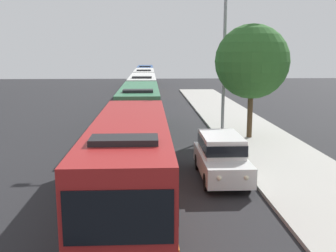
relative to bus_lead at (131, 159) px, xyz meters
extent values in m
cube|color=maroon|center=(0.00, 0.02, 0.01)|extent=(2.50, 11.26, 2.70)
cube|color=black|center=(1.27, 0.02, 0.36)|extent=(0.04, 10.36, 1.00)
cube|color=black|center=(-1.27, 0.02, 0.36)|extent=(0.04, 10.36, 1.00)
cube|color=black|center=(0.00, -5.63, 0.31)|extent=(2.30, 0.04, 1.20)
cube|color=orange|center=(1.28, 0.02, -0.79)|extent=(0.03, 10.69, 0.36)
cube|color=black|center=(0.00, -3.36, 1.44)|extent=(1.75, 0.90, 0.16)
cylinder|color=black|center=(1.10, -3.47, -1.19)|extent=(0.28, 1.00, 1.00)
cylinder|color=black|center=(-1.10, -3.47, -1.19)|extent=(0.28, 1.00, 1.00)
cylinder|color=black|center=(1.10, 3.12, -1.19)|extent=(0.28, 1.00, 1.00)
cylinder|color=black|center=(-1.10, 3.12, -1.19)|extent=(0.28, 1.00, 1.00)
cube|color=#33724C|center=(0.00, 12.73, 0.01)|extent=(2.50, 10.75, 2.70)
cube|color=black|center=(1.27, 12.73, 0.36)|extent=(0.04, 9.89, 1.00)
cube|color=black|center=(-1.27, 12.73, 0.36)|extent=(0.04, 9.89, 1.00)
cube|color=black|center=(0.00, 7.33, 0.31)|extent=(2.30, 0.04, 1.20)
cube|color=black|center=(1.28, 12.73, -0.79)|extent=(0.03, 10.22, 0.36)
cube|color=black|center=(0.00, 9.50, 1.44)|extent=(1.75, 0.90, 0.16)
cylinder|color=black|center=(1.10, 9.39, -1.19)|extent=(0.28, 1.00, 1.00)
cylinder|color=black|center=(-1.10, 9.39, -1.19)|extent=(0.28, 1.00, 1.00)
cylinder|color=black|center=(1.10, 15.68, -1.19)|extent=(0.28, 1.00, 1.00)
cylinder|color=black|center=(-1.10, 15.68, -1.19)|extent=(0.28, 1.00, 1.00)
cube|color=silver|center=(0.00, 25.45, 0.01)|extent=(2.50, 12.08, 2.70)
cube|color=black|center=(1.27, 25.45, 0.36)|extent=(0.04, 11.12, 1.00)
cube|color=black|center=(-1.27, 25.45, 0.36)|extent=(0.04, 11.12, 1.00)
cube|color=black|center=(0.00, 19.39, 0.31)|extent=(2.30, 0.04, 1.20)
cube|color=navy|center=(1.28, 25.45, -0.79)|extent=(0.03, 11.48, 0.36)
cube|color=black|center=(0.00, 21.83, 1.44)|extent=(1.75, 0.90, 0.16)
cylinder|color=black|center=(1.10, 21.71, -1.19)|extent=(0.28, 1.00, 1.00)
cylinder|color=black|center=(-1.10, 21.71, -1.19)|extent=(0.28, 1.00, 1.00)
cylinder|color=black|center=(1.10, 28.77, -1.19)|extent=(0.28, 1.00, 1.00)
cylinder|color=black|center=(-1.10, 28.77, -1.19)|extent=(0.28, 1.00, 1.00)
cube|color=silver|center=(0.00, 39.04, 0.01)|extent=(2.50, 12.12, 2.70)
cube|color=black|center=(1.27, 39.04, 0.36)|extent=(0.04, 11.15, 1.00)
cube|color=black|center=(-1.27, 39.04, 0.36)|extent=(0.04, 11.15, 1.00)
cube|color=black|center=(0.00, 32.96, 0.31)|extent=(2.30, 0.04, 1.20)
cube|color=orange|center=(1.28, 39.04, -0.79)|extent=(0.03, 11.52, 0.36)
cube|color=black|center=(0.00, 35.40, 1.44)|extent=(1.75, 0.90, 0.16)
cylinder|color=black|center=(1.10, 35.28, -1.19)|extent=(0.28, 1.00, 1.00)
cylinder|color=black|center=(-1.10, 35.28, -1.19)|extent=(0.28, 1.00, 1.00)
cylinder|color=black|center=(1.10, 42.37, -1.19)|extent=(0.28, 1.00, 1.00)
cylinder|color=black|center=(-1.10, 42.37, -1.19)|extent=(0.28, 1.00, 1.00)
cube|color=#284C8C|center=(0.00, 51.94, 0.01)|extent=(2.50, 12.11, 2.70)
cube|color=black|center=(1.27, 51.94, 0.36)|extent=(0.04, 11.14, 1.00)
cube|color=black|center=(-1.27, 51.94, 0.36)|extent=(0.04, 11.14, 1.00)
cube|color=black|center=(0.00, 45.87, 0.31)|extent=(2.30, 0.04, 1.20)
cube|color=gold|center=(1.28, 51.94, -0.79)|extent=(0.03, 11.50, 0.36)
cube|color=black|center=(0.00, 48.31, 1.44)|extent=(1.75, 0.90, 0.16)
cylinder|color=black|center=(1.10, 48.19, -1.19)|extent=(0.28, 1.00, 1.00)
cylinder|color=black|center=(-1.10, 48.19, -1.19)|extent=(0.28, 1.00, 1.00)
cylinder|color=black|center=(1.10, 55.27, -1.19)|extent=(0.28, 1.00, 1.00)
cylinder|color=black|center=(-1.10, 55.27, -1.19)|extent=(0.28, 1.00, 1.00)
cube|color=white|center=(3.70, 2.74, -0.99)|extent=(1.84, 4.63, 0.80)
cube|color=white|center=(3.70, 2.89, -0.19)|extent=(1.62, 2.68, 0.80)
cube|color=black|center=(3.70, 2.89, -0.19)|extent=(1.66, 2.78, 0.44)
sphere|color=#F9EFCC|center=(3.19, 0.41, -0.89)|extent=(0.18, 0.18, 0.18)
sphere|color=#F9EFCC|center=(4.20, 0.41, -0.89)|extent=(0.18, 0.18, 0.18)
cylinder|color=black|center=(2.88, 1.31, -1.34)|extent=(0.22, 0.70, 0.70)
cylinder|color=black|center=(4.52, 1.31, -1.34)|extent=(0.22, 0.70, 0.70)
cylinder|color=black|center=(2.88, 4.18, -1.34)|extent=(0.22, 0.70, 0.70)
cylinder|color=black|center=(4.52, 4.18, -1.34)|extent=(0.22, 0.70, 0.70)
cylinder|color=gray|center=(5.40, 11.62, 2.85)|extent=(0.20, 0.20, 8.78)
cylinder|color=#4C3823|center=(6.83, 10.28, -0.11)|extent=(0.32, 0.32, 2.85)
sphere|color=#2D6028|center=(6.83, 10.28, 3.10)|extent=(4.47, 4.47, 4.47)
camera|label=1|loc=(0.66, -13.21, 3.67)|focal=41.79mm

